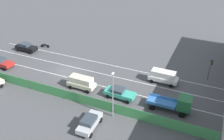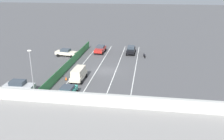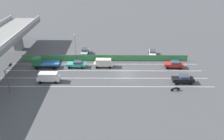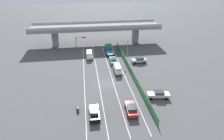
{
  "view_description": "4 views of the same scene",
  "coord_description": "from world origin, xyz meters",
  "px_view_note": "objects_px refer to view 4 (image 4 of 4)",
  "views": [
    {
      "loc": [
        32.4,
        23.26,
        22.9
      ],
      "look_at": [
        -0.08,
        8.89,
        2.26
      ],
      "focal_mm": 40.81,
      "sensor_mm": 36.0,
      "label": 1
    },
    {
      "loc": [
        -7.12,
        40.5,
        15.0
      ],
      "look_at": [
        -1.5,
        2.89,
        1.24
      ],
      "focal_mm": 38.59,
      "sensor_mm": 36.0,
      "label": 2
    },
    {
      "loc": [
        -42.28,
        3.01,
        23.73
      ],
      "look_at": [
        -2.32,
        3.18,
        2.36
      ],
      "focal_mm": 34.14,
      "sensor_mm": 36.0,
      "label": 3
    },
    {
      "loc": [
        -4.58,
        -40.31,
        23.53
      ],
      "look_at": [
        1.9,
        3.38,
        1.84
      ],
      "focal_mm": 31.26,
      "sensor_mm": 36.0,
      "label": 4
    }
  ],
  "objects_px": {
    "car_taxi_teal": "(113,60)",
    "street_lamp": "(127,48)",
    "car_sedan_red": "(131,109)",
    "car_van_cream": "(117,69)",
    "flatbed_truck_blue": "(109,49)",
    "car_sedan_black": "(94,113)",
    "parked_sedan_cream": "(158,94)",
    "parked_wagon_silver": "(139,60)",
    "motorcycle": "(78,109)",
    "traffic_light": "(80,41)",
    "traffic_cone": "(125,71)",
    "car_van_white": "(89,54)"
  },
  "relations": [
    {
      "from": "car_taxi_teal",
      "to": "street_lamp",
      "type": "bearing_deg",
      "value": 10.1
    },
    {
      "from": "car_taxi_teal",
      "to": "car_sedan_red",
      "type": "relative_size",
      "value": 1.02
    },
    {
      "from": "car_van_cream",
      "to": "flatbed_truck_blue",
      "type": "distance_m",
      "value": 14.96
    },
    {
      "from": "car_sedan_red",
      "to": "car_sedan_black",
      "type": "bearing_deg",
      "value": -178.21
    },
    {
      "from": "car_sedan_black",
      "to": "parked_sedan_cream",
      "type": "height_order",
      "value": "car_sedan_black"
    },
    {
      "from": "car_sedan_red",
      "to": "parked_wagon_silver",
      "type": "height_order",
      "value": "parked_wagon_silver"
    },
    {
      "from": "motorcycle",
      "to": "traffic_light",
      "type": "xyz_separation_m",
      "value": [
        0.52,
        32.84,
        3.09
      ]
    },
    {
      "from": "car_taxi_teal",
      "to": "car_van_cream",
      "type": "distance_m",
      "value": 6.47
    },
    {
      "from": "car_taxi_teal",
      "to": "traffic_cone",
      "type": "xyz_separation_m",
      "value": [
        2.26,
        -6.3,
        -0.6
      ]
    },
    {
      "from": "car_sedan_red",
      "to": "parked_wagon_silver",
      "type": "distance_m",
      "value": 23.58
    },
    {
      "from": "motorcycle",
      "to": "traffic_cone",
      "type": "relative_size",
      "value": 3.19
    },
    {
      "from": "car_van_cream",
      "to": "flatbed_truck_blue",
      "type": "relative_size",
      "value": 0.74
    },
    {
      "from": "parked_wagon_silver",
      "to": "car_sedan_red",
      "type": "bearing_deg",
      "value": -109.08
    },
    {
      "from": "street_lamp",
      "to": "parked_sedan_cream",
      "type": "bearing_deg",
      "value": -83.47
    },
    {
      "from": "parked_wagon_silver",
      "to": "street_lamp",
      "type": "xyz_separation_m",
      "value": [
        -3.25,
        1.8,
        3.29
      ]
    },
    {
      "from": "car_taxi_teal",
      "to": "car_van_cream",
      "type": "relative_size",
      "value": 1.03
    },
    {
      "from": "parked_wagon_silver",
      "to": "traffic_cone",
      "type": "relative_size",
      "value": 7.29
    },
    {
      "from": "car_sedan_black",
      "to": "car_sedan_red",
      "type": "xyz_separation_m",
      "value": [
        6.98,
        0.22,
        -0.03
      ]
    },
    {
      "from": "car_van_white",
      "to": "traffic_cone",
      "type": "distance_m",
      "value": 14.42
    },
    {
      "from": "car_sedan_black",
      "to": "traffic_light",
      "type": "bearing_deg",
      "value": 94.08
    },
    {
      "from": "car_van_cream",
      "to": "car_sedan_black",
      "type": "bearing_deg",
      "value": -113.01
    },
    {
      "from": "car_sedan_black",
      "to": "motorcycle",
      "type": "xyz_separation_m",
      "value": [
        -3.03,
        2.33,
        -0.49
      ]
    },
    {
      "from": "car_sedan_black",
      "to": "traffic_cone",
      "type": "xyz_separation_m",
      "value": [
        9.37,
        17.23,
        -0.67
      ]
    },
    {
      "from": "parked_sedan_cream",
      "to": "parked_wagon_silver",
      "type": "relative_size",
      "value": 1.1
    },
    {
      "from": "flatbed_truck_blue",
      "to": "street_lamp",
      "type": "relative_size",
      "value": 0.88
    },
    {
      "from": "car_van_cream",
      "to": "motorcycle",
      "type": "height_order",
      "value": "car_van_cream"
    },
    {
      "from": "street_lamp",
      "to": "flatbed_truck_blue",
      "type": "bearing_deg",
      "value": 120.46
    },
    {
      "from": "car_van_cream",
      "to": "street_lamp",
      "type": "height_order",
      "value": "street_lamp"
    },
    {
      "from": "motorcycle",
      "to": "traffic_light",
      "type": "bearing_deg",
      "value": 89.09
    },
    {
      "from": "car_van_white",
      "to": "motorcycle",
      "type": "height_order",
      "value": "car_van_white"
    },
    {
      "from": "car_sedan_black",
      "to": "traffic_light",
      "type": "relative_size",
      "value": 0.91
    },
    {
      "from": "car_van_white",
      "to": "car_van_cream",
      "type": "bearing_deg",
      "value": -58.72
    },
    {
      "from": "flatbed_truck_blue",
      "to": "parked_wagon_silver",
      "type": "distance_m",
      "value": 12.31
    },
    {
      "from": "parked_sedan_cream",
      "to": "traffic_light",
      "type": "bearing_deg",
      "value": 117.66
    },
    {
      "from": "car_van_white",
      "to": "traffic_light",
      "type": "relative_size",
      "value": 0.96
    },
    {
      "from": "car_sedan_red",
      "to": "parked_sedan_cream",
      "type": "height_order",
      "value": "parked_sedan_cream"
    },
    {
      "from": "car_van_white",
      "to": "car_sedan_red",
      "type": "xyz_separation_m",
      "value": [
        6.63,
        -28.22,
        -0.31
      ]
    },
    {
      "from": "parked_sedan_cream",
      "to": "street_lamp",
      "type": "height_order",
      "value": "street_lamp"
    },
    {
      "from": "street_lamp",
      "to": "traffic_cone",
      "type": "bearing_deg",
      "value": -106.27
    },
    {
      "from": "car_van_cream",
      "to": "parked_sedan_cream",
      "type": "distance_m",
      "value": 14.44
    },
    {
      "from": "parked_wagon_silver",
      "to": "flatbed_truck_blue",
      "type": "bearing_deg",
      "value": 129.29
    },
    {
      "from": "car_van_white",
      "to": "traffic_light",
      "type": "height_order",
      "value": "traffic_light"
    },
    {
      "from": "car_sedan_red",
      "to": "motorcycle",
      "type": "bearing_deg",
      "value": 168.08
    },
    {
      "from": "car_sedan_black",
      "to": "car_van_white",
      "type": "xyz_separation_m",
      "value": [
        0.35,
        28.44,
        0.27
      ]
    },
    {
      "from": "car_van_cream",
      "to": "parked_wagon_silver",
      "type": "xyz_separation_m",
      "value": [
        7.43,
        5.43,
        -0.26
      ]
    },
    {
      "from": "traffic_light",
      "to": "motorcycle",
      "type": "bearing_deg",
      "value": -90.91
    },
    {
      "from": "flatbed_truck_blue",
      "to": "car_taxi_teal",
      "type": "bearing_deg",
      "value": -88.53
    },
    {
      "from": "flatbed_truck_blue",
      "to": "car_sedan_red",
      "type": "bearing_deg",
      "value": -89.84
    },
    {
      "from": "car_van_white",
      "to": "car_van_cream",
      "type": "xyz_separation_m",
      "value": [
        6.91,
        -11.37,
        -0.02
      ]
    },
    {
      "from": "flatbed_truck_blue",
      "to": "traffic_cone",
      "type": "height_order",
      "value": "flatbed_truck_blue"
    }
  ]
}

